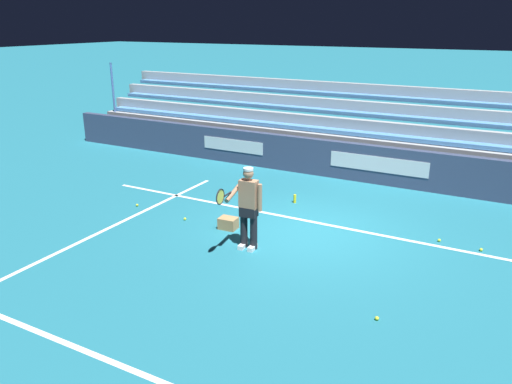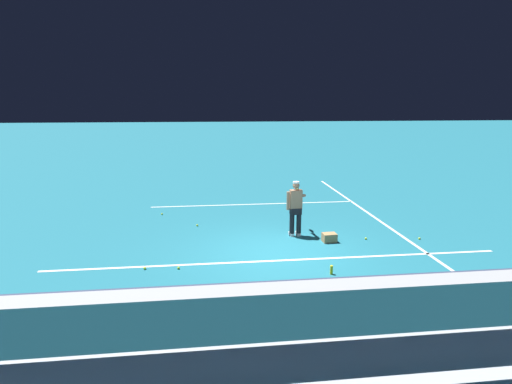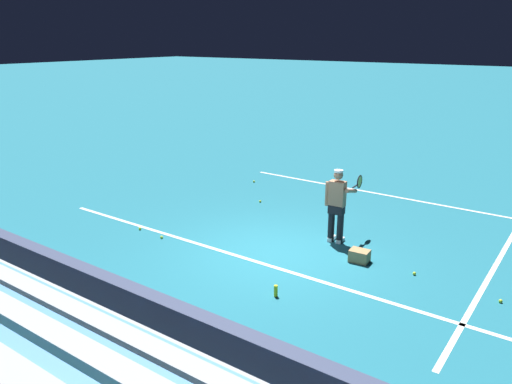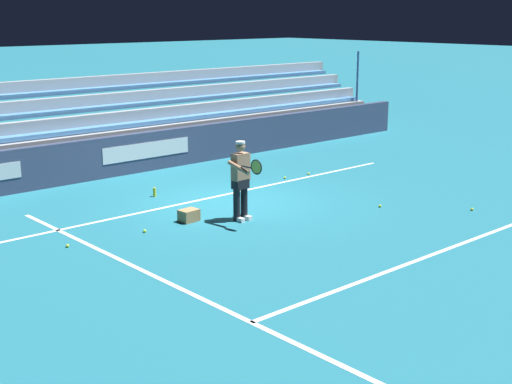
{
  "view_description": "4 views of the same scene",
  "coord_description": "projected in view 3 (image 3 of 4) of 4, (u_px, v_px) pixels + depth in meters",
  "views": [
    {
      "loc": [
        -3.74,
        9.59,
        4.43
      ],
      "look_at": [
        1.42,
        0.01,
        0.69
      ],
      "focal_mm": 35.0,
      "sensor_mm": 36.0,
      "label": 1
    },
    {
      "loc": [
        -1.76,
        -10.15,
        4.02
      ],
      "look_at": [
        -0.33,
        1.96,
        1.3
      ],
      "focal_mm": 28.0,
      "sensor_mm": 36.0,
      "label": 2
    },
    {
      "loc": [
        5.48,
        -8.32,
        4.54
      ],
      "look_at": [
        -0.69,
        0.4,
        1.19
      ],
      "focal_mm": 35.0,
      "sensor_mm": 36.0,
      "label": 3
    },
    {
      "loc": [
        10.37,
        12.62,
        4.33
      ],
      "look_at": [
        0.83,
        1.92,
        0.71
      ],
      "focal_mm": 50.0,
      "sensor_mm": 36.0,
      "label": 4
    }
  ],
  "objects": [
    {
      "name": "water_bottle",
      "position": [
        276.0,
        291.0,
        9.07
      ],
      "size": [
        0.07,
        0.07,
        0.22
      ],
      "primitive_type": "cylinder",
      "color": "yellow",
      "rests_on": "ground"
    },
    {
      "name": "court_baseline_white",
      "position": [
        258.0,
        262.0,
        10.47
      ],
      "size": [
        12.0,
        0.1,
        0.01
      ],
      "primitive_type": "cube",
      "color": "white",
      "rests_on": "ground"
    },
    {
      "name": "tennis_ball_near_player",
      "position": [
        501.0,
        301.0,
        8.87
      ],
      "size": [
        0.07,
        0.07,
        0.07
      ],
      "primitive_type": "sphere",
      "color": "#CCE533",
      "rests_on": "ground"
    },
    {
      "name": "tennis_ball_toward_net",
      "position": [
        162.0,
        237.0,
        11.69
      ],
      "size": [
        0.07,
        0.07,
        0.07
      ],
      "primitive_type": "sphere",
      "color": "#CCE533",
      "rests_on": "ground"
    },
    {
      "name": "court_service_line_white",
      "position": [
        371.0,
        192.0,
        15.14
      ],
      "size": [
        8.22,
        0.1,
        0.01
      ],
      "primitive_type": "cube",
      "color": "white",
      "rests_on": "ground"
    },
    {
      "name": "tennis_player",
      "position": [
        337.0,
        205.0,
        11.26
      ],
      "size": [
        0.58,
        1.01,
        1.71
      ],
      "color": "black",
      "rests_on": "ground"
    },
    {
      "name": "ground_plane",
      "position": [
        271.0,
        254.0,
        10.86
      ],
      "size": [
        160.0,
        160.0,
        0.0
      ],
      "primitive_type": "plane",
      "color": "#1E6B7F"
    },
    {
      "name": "tennis_ball_on_baseline",
      "position": [
        140.0,
        229.0,
        12.21
      ],
      "size": [
        0.07,
        0.07,
        0.07
      ],
      "primitive_type": "sphere",
      "color": "#CCE533",
      "rests_on": "ground"
    },
    {
      "name": "court_sideline_white",
      "position": [
        511.0,
        238.0,
        11.71
      ],
      "size": [
        0.1,
        12.0,
        0.01
      ],
      "primitive_type": "cube",
      "color": "white",
      "rests_on": "ground"
    },
    {
      "name": "bleacher_stand",
      "position": [
        0.0,
        366.0,
        6.02
      ],
      "size": [
        21.07,
        2.4,
        2.95
      ],
      "color": "#9EA3A8",
      "rests_on": "ground"
    },
    {
      "name": "tennis_ball_midcourt",
      "position": [
        414.0,
        273.0,
        9.9
      ],
      "size": [
        0.07,
        0.07,
        0.07
      ],
      "primitive_type": "sphere",
      "color": "#CCE533",
      "rests_on": "ground"
    },
    {
      "name": "tennis_ball_by_box",
      "position": [
        254.0,
        181.0,
        16.17
      ],
      "size": [
        0.07,
        0.07,
        0.07
      ],
      "primitive_type": "sphere",
      "color": "#CCE533",
      "rests_on": "ground"
    },
    {
      "name": "back_wall_sponsor_board",
      "position": [
        121.0,
        314.0,
        7.49
      ],
      "size": [
        22.18,
        0.25,
        1.1
      ],
      "color": "#384260",
      "rests_on": "ground"
    },
    {
      "name": "tennis_ball_far_right",
      "position": [
        260.0,
        201.0,
        14.23
      ],
      "size": [
        0.07,
        0.07,
        0.07
      ],
      "primitive_type": "sphere",
      "color": "#CCE533",
      "rests_on": "ground"
    },
    {
      "name": "ball_box_cardboard",
      "position": [
        359.0,
        256.0,
        10.46
      ],
      "size": [
        0.42,
        0.33,
        0.26
      ],
      "primitive_type": "cube",
      "rotation": [
        0.0,
        0.0,
        0.07
      ],
      "color": "#A87F51",
      "rests_on": "ground"
    }
  ]
}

